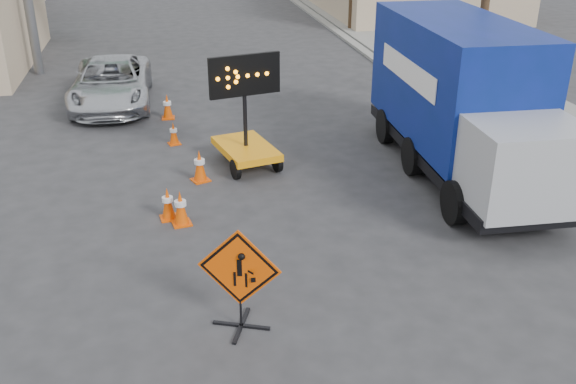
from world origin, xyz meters
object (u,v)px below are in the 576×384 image
object	(u,v)px
construction_sign	(240,277)
pickup_truck	(111,83)
box_truck	(460,108)
arrow_board	(246,142)

from	to	relation	value
construction_sign	pickup_truck	bearing A→B (deg)	123.17
pickup_truck	box_truck	world-z (taller)	box_truck
arrow_board	box_truck	xyz separation A→B (m)	(5.12, -1.45, 1.03)
construction_sign	box_truck	xyz separation A→B (m)	(6.16, 5.38, 0.74)
construction_sign	pickup_truck	distance (m)	13.26
arrow_board	box_truck	bearing A→B (deg)	-29.23
arrow_board	pickup_truck	bearing A→B (deg)	107.28
pickup_truck	box_truck	distance (m)	11.66
pickup_truck	box_truck	bearing A→B (deg)	-39.68
construction_sign	box_truck	bearing A→B (deg)	62.93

